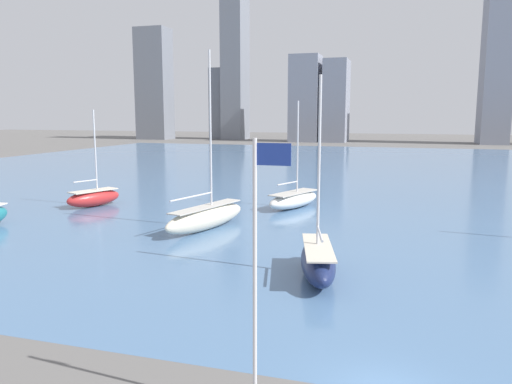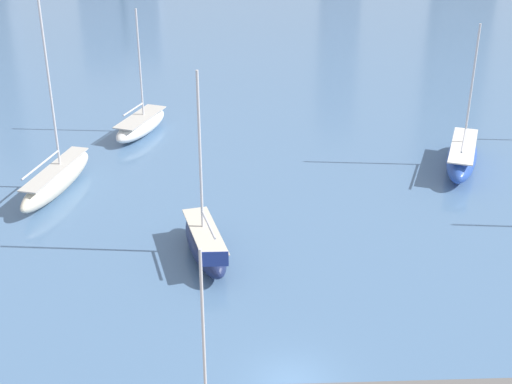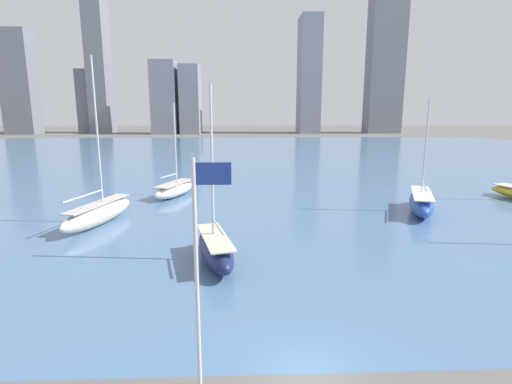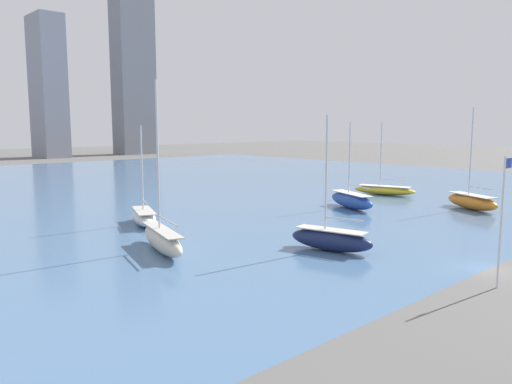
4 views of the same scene
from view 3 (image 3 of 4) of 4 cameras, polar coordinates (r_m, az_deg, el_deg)
The scene contains 8 objects.
ground_plane at distance 18.36m, azimuth 7.41°, elevation -24.38°, with size 500.00×500.00×0.00m, color #605E5B.
harbor_water at distance 85.32m, azimuth -0.36°, elevation 4.52°, with size 180.00×140.00×0.00m.
flag_pole at distance 13.51m, azimuth -8.13°, elevation -13.12°, with size 1.24×0.14×9.35m.
distant_city_skyline at distance 184.27m, azimuth -5.41°, elevation 16.30°, with size 172.77×21.33×67.85m.
sailboat_blue at distance 45.58m, azimuth 22.55°, elevation -1.36°, with size 5.68×10.00×11.93m.
sailboat_navy at distance 28.70m, azimuth -5.83°, elevation -8.05°, with size 3.91×8.33×12.43m.
sailboat_white at distance 51.01m, azimuth -11.57°, elevation 0.41°, with size 5.33×8.57×11.48m.
sailboat_cream at distance 40.65m, azimuth -21.57°, elevation -2.77°, with size 4.53×10.57×15.50m.
Camera 3 is at (-2.72, -14.59, 10.81)m, focal length 28.00 mm.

